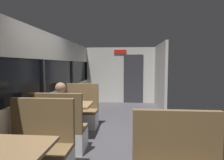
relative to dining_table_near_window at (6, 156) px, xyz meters
The scene contains 11 objects.
ground_plane 2.36m from the dining_table_near_window, 66.82° to the left, with size 3.30×9.20×0.02m, color #423F44.
carriage_window_panel_left 2.21m from the dining_table_near_window, 104.90° to the left, with size 0.09×8.48×2.30m.
carriage_end_bulkhead 6.38m from the dining_table_near_window, 81.37° to the left, with size 2.90×0.11×2.30m.
carriage_aisle_panel_right 5.63m from the dining_table_near_window, 65.26° to the left, with size 0.08×2.40×2.30m, color beige.
dining_table_near_window is the anchor object (origin of this frame).
bench_near_window_facing_entry 0.77m from the dining_table_near_window, 90.00° to the left, with size 0.95×0.50×1.10m.
dining_table_mid_window 2.24m from the dining_table_near_window, 90.00° to the left, with size 0.90×0.70×0.74m.
bench_mid_window_facing_end 1.57m from the dining_table_near_window, 90.00° to the left, with size 0.95×0.50×1.10m.
bench_mid_window_facing_entry 2.95m from the dining_table_near_window, 90.00° to the left, with size 0.95×0.50×1.10m.
seated_passenger 1.61m from the dining_table_near_window, 90.00° to the left, with size 0.47×0.55×1.26m.
coffee_cup_primary 2.31m from the dining_table_near_window, 93.44° to the left, with size 0.07×0.07×0.09m.
Camera 1 is at (0.38, -3.94, 1.59)m, focal length 31.24 mm.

